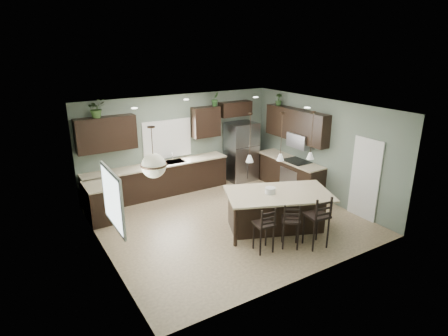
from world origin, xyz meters
TOP-DOWN VIEW (x-y plane):
  - ground at (0.00, 0.00)m, footprint 6.00×6.00m
  - pantry_door at (2.98, -1.55)m, footprint 0.04×0.82m
  - window_back at (-0.40, 2.73)m, footprint 1.35×0.02m
  - window_left at (-2.98, -0.80)m, footprint 0.02×1.10m
  - left_return_cabs at (-2.70, 1.70)m, footprint 0.60×0.90m
  - left_return_countertop at (-2.68, 1.70)m, footprint 0.66×0.96m
  - back_lower_cabs at (-0.85, 2.45)m, footprint 4.20×0.60m
  - back_countertop at (-0.85, 2.43)m, footprint 4.20×0.66m
  - sink_inset at (-0.40, 2.43)m, footprint 0.70×0.45m
  - faucet at (-0.40, 2.40)m, footprint 0.02×0.02m
  - back_upper_left at (-2.15, 2.58)m, footprint 1.55×0.34m
  - back_upper_right at (0.80, 2.58)m, footprint 0.85×0.34m
  - fridge_header at (1.85, 2.58)m, footprint 1.05×0.34m
  - right_lower_cabs at (2.70, 0.87)m, footprint 0.60×2.35m
  - right_countertop at (2.68, 0.87)m, footprint 0.66×2.35m
  - cooktop at (2.68, 0.60)m, footprint 0.58×0.75m
  - wall_oven_front at (2.40, 0.60)m, footprint 0.01×0.72m
  - right_upper_cabs at (2.83, 0.87)m, footprint 0.34×2.35m
  - microwave at (2.78, 0.60)m, footprint 0.40×0.75m
  - refrigerator at (1.91, 2.32)m, footprint 0.90×0.74m
  - kitchen_island at (0.74, -0.95)m, footprint 2.71×2.16m
  - serving_dish at (0.56, -0.88)m, footprint 0.24×0.24m
  - bar_stool_left at (-0.13, -1.57)m, footprint 0.43×0.43m
  - bar_stool_center at (0.47, -1.72)m, footprint 0.54×0.54m
  - bar_stool_right at (0.95, -1.99)m, footprint 0.50×0.50m
  - pendant_left at (0.10, -0.69)m, footprint 0.17×0.17m
  - pendant_center at (0.74, -0.95)m, footprint 0.17×0.17m
  - pendant_right at (1.39, -1.22)m, footprint 0.17×0.17m
  - chandelier at (-2.18, -0.84)m, footprint 0.50×0.50m
  - plant_back_left at (-2.34, 2.55)m, footprint 0.52×0.48m
  - plant_back_right at (1.11, 2.55)m, footprint 0.26×0.22m
  - plant_right_wall at (2.80, 1.67)m, footprint 0.26×0.26m
  - room_shell at (0.00, 0.00)m, footprint 6.00×6.00m

SIDE VIEW (x-z plane):
  - ground at x=0.00m, z-range 0.00..0.00m
  - left_return_cabs at x=-2.70m, z-range 0.00..0.90m
  - back_lower_cabs at x=-0.85m, z-range 0.00..0.90m
  - right_lower_cabs at x=2.70m, z-range 0.00..0.90m
  - wall_oven_front at x=2.40m, z-range 0.15..0.75m
  - kitchen_island at x=0.74m, z-range 0.00..0.92m
  - bar_stool_left at x=-0.13m, z-range 0.00..1.04m
  - bar_stool_center at x=0.47m, z-range 0.00..1.04m
  - bar_stool_right at x=0.95m, z-range 0.00..1.20m
  - left_return_countertop at x=-2.68m, z-range 0.90..0.94m
  - back_countertop at x=-0.85m, z-range 0.90..0.94m
  - right_countertop at x=2.68m, z-range 0.90..0.94m
  - refrigerator at x=1.91m, z-range 0.00..1.85m
  - sink_inset at x=-0.40m, z-range 0.93..0.94m
  - cooktop at x=2.68m, z-range 0.93..0.95m
  - serving_dish at x=0.56m, z-range 0.92..1.06m
  - pantry_door at x=2.98m, z-range 0.00..2.04m
  - faucet at x=-0.40m, z-range 0.94..1.22m
  - window_back at x=-0.40m, z-range 1.05..2.05m
  - window_left at x=-2.98m, z-range 1.05..2.05m
  - microwave at x=2.78m, z-range 1.35..1.75m
  - room_shell at x=0.00m, z-range -1.30..4.70m
  - back_upper_left at x=-2.15m, z-range 1.50..2.40m
  - back_upper_right at x=0.80m, z-range 1.50..2.40m
  - right_upper_cabs at x=2.83m, z-range 1.50..2.40m
  - fridge_header at x=1.85m, z-range 2.02..2.48m
  - pendant_left at x=0.10m, z-range 1.70..2.80m
  - pendant_center at x=0.74m, z-range 1.70..2.80m
  - pendant_right at x=1.39m, z-range 1.70..2.80m
  - chandelier at x=-2.18m, z-range 1.82..2.80m
  - plant_right_wall at x=2.80m, z-range 2.40..2.75m
  - plant_back_right at x=1.11m, z-range 2.40..2.82m
  - plant_back_left at x=-2.34m, z-range 2.40..2.88m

